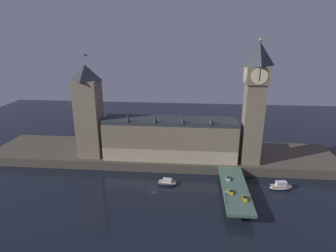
{
  "coord_description": "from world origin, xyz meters",
  "views": [
    {
      "loc": [
        19.67,
        -130.9,
        77.61
      ],
      "look_at": [
        6.04,
        20.0,
        28.72
      ],
      "focal_mm": 30.0,
      "sensor_mm": 36.0,
      "label": 1
    }
  ],
  "objects": [
    {
      "name": "boat_downstream",
      "position": [
        67.25,
        4.94,
        1.73
      ],
      "size": [
        12.32,
        5.8,
        4.73
      ],
      "color": "#B2A893",
      "rests_on": "ground_plane"
    },
    {
      "name": "pedestrian_mid_walk",
      "position": [
        47.3,
        -9.29,
        6.66
      ],
      "size": [
        0.38,
        0.38,
        1.67
      ],
      "color": "black",
      "rests_on": "bridge"
    },
    {
      "name": "clock_tower",
      "position": [
        54.18,
        26.81,
        42.93
      ],
      "size": [
        13.04,
        13.15,
        70.86
      ],
      "color": "#7F7056",
      "rests_on": "embankment"
    },
    {
      "name": "street_lamp_near",
      "position": [
        35.86,
        -19.72,
        9.75
      ],
      "size": [
        1.34,
        0.6,
        6.34
      ],
      "color": "#2D3333",
      "rests_on": "bridge"
    },
    {
      "name": "pedestrian_near_rail",
      "position": [
        36.26,
        -13.68,
        6.68
      ],
      "size": [
        0.38,
        0.38,
        1.7
      ],
      "color": "black",
      "rests_on": "bridge"
    },
    {
      "name": "ground_plane",
      "position": [
        0.0,
        0.0,
        0.0
      ],
      "size": [
        400.0,
        400.0,
        0.0
      ],
      "primitive_type": "plane",
      "color": "black"
    },
    {
      "name": "boat_upstream",
      "position": [
        7.01,
        4.52,
        1.27
      ],
      "size": [
        11.08,
        5.57,
        3.49
      ],
      "color": "#28282D",
      "rests_on": "ground_plane"
    },
    {
      "name": "parliament_hall",
      "position": [
        6.45,
        29.7,
        17.73
      ],
      "size": [
        80.14,
        18.74,
        29.42
      ],
      "color": "#7F7056",
      "rests_on": "embankment"
    },
    {
      "name": "car_northbound_trail",
      "position": [
        39.02,
        -10.61,
        6.41
      ],
      "size": [
        1.95,
        4.06,
        1.33
      ],
      "color": "yellow",
      "rests_on": "bridge"
    },
    {
      "name": "victoria_tower",
      "position": [
        -42.96,
        28.48,
        33.83
      ],
      "size": [
        14.24,
        14.24,
        62.31
      ],
      "color": "#7F7056",
      "rests_on": "embankment"
    },
    {
      "name": "bridge",
      "position": [
        41.78,
        -5.0,
        3.85
      ],
      "size": [
        12.55,
        46.0,
        5.79
      ],
      "color": "#476656",
      "rests_on": "ground_plane"
    },
    {
      "name": "car_northbound_lead",
      "position": [
        39.02,
        2.39,
        6.52
      ],
      "size": [
        1.95,
        4.29,
        1.57
      ],
      "color": "silver",
      "rests_on": "bridge"
    },
    {
      "name": "car_southbound_lead",
      "position": [
        44.54,
        -16.04,
        6.52
      ],
      "size": [
        1.87,
        4.39,
        1.57
      ],
      "color": "yellow",
      "rests_on": "bridge"
    },
    {
      "name": "embankment",
      "position": [
        0.0,
        39.0,
        2.76
      ],
      "size": [
        220.0,
        42.0,
        5.53
      ],
      "color": "#4C4438",
      "rests_on": "ground_plane"
    }
  ]
}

